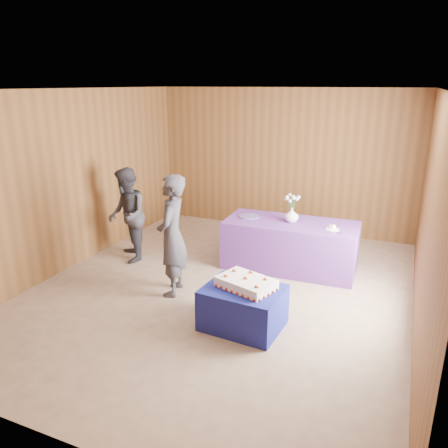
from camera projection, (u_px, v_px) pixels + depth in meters
The scene contains 13 objects.
ground at pixel (220, 290), 6.13m from camera, with size 6.00×6.00×0.00m, color #9D876C.
room_shell at pixel (220, 162), 5.58m from camera, with size 5.04×6.04×2.72m.
cake_table at pixel (243, 308), 5.14m from camera, with size 0.90×0.70×0.50m, color navy.
serving_table at pixel (290, 245), 6.76m from camera, with size 2.00×0.90×0.75m, color #5E338D.
sheet_cake at pixel (246, 283), 5.07m from camera, with size 0.77×0.63×0.15m.
vase at pixel (292, 215), 6.63m from camera, with size 0.21×0.21×0.22m, color white.
flower_spray at pixel (292, 198), 6.55m from camera, with size 0.24×0.24×0.18m.
platter at pixel (249, 216), 6.91m from camera, with size 0.33×0.33×0.02m, color #5A4B97.
plate at pixel (332, 229), 6.32m from camera, with size 0.20×0.20×0.01m, color white.
cake_slice at pixel (333, 227), 6.30m from camera, with size 0.08×0.08×0.08m.
knife at pixel (334, 233), 6.15m from camera, with size 0.26×0.02×0.00m, color #B0B0B5.
guest_left at pixel (172, 236), 5.81m from camera, with size 0.61×0.40×1.66m, color #36353F.
guest_right at pixel (127, 215), 6.96m from camera, with size 0.74×0.58×1.52m, color #302F39.
Camera 1 is at (2.23, -5.08, 2.77)m, focal length 35.00 mm.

